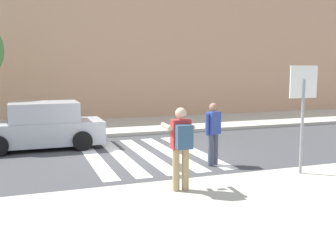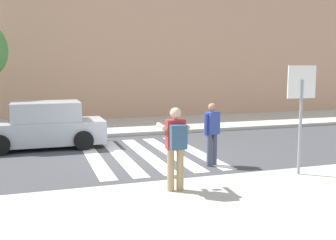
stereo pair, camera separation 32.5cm
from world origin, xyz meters
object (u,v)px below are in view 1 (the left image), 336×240
(photographer_with_backpack, at_px, (181,142))
(pedestrian_crossing, at_px, (213,130))
(stop_sign, at_px, (303,95))
(parked_car_silver, at_px, (41,127))

(photographer_with_backpack, relative_size, pedestrian_crossing, 1.00)
(pedestrian_crossing, bearing_deg, stop_sign, -54.33)
(photographer_with_backpack, bearing_deg, pedestrian_crossing, 50.53)
(stop_sign, bearing_deg, pedestrian_crossing, 125.67)
(stop_sign, bearing_deg, parked_car_silver, 133.54)
(stop_sign, height_order, parked_car_silver, stop_sign)
(photographer_with_backpack, height_order, pedestrian_crossing, photographer_with_backpack)
(stop_sign, height_order, photographer_with_backpack, stop_sign)
(pedestrian_crossing, bearing_deg, photographer_with_backpack, -129.47)
(stop_sign, relative_size, parked_car_silver, 0.63)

